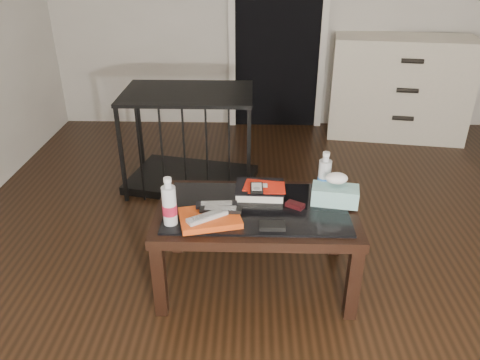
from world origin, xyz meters
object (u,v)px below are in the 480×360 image
at_px(pet_crate, 191,155).
at_px(textbook, 260,190).
at_px(coffee_table, 256,218).
at_px(water_bottle_right, 325,174).
at_px(tissue_box, 335,195).
at_px(dresser, 398,88).
at_px(water_bottle_left, 169,201).

xyz_separation_m(pet_crate, textbook, (0.49, -0.99, 0.25)).
xyz_separation_m(coffee_table, textbook, (0.02, 0.13, 0.09)).
distance_m(coffee_table, water_bottle_right, 0.42).
height_order(coffee_table, tissue_box, tissue_box).
height_order(coffee_table, pet_crate, pet_crate).
xyz_separation_m(dresser, water_bottle_left, (-1.70, -2.34, 0.13)).
relative_size(coffee_table, pet_crate, 1.00).
xyz_separation_m(dresser, pet_crate, (-1.77, -1.05, -0.22)).
distance_m(coffee_table, tissue_box, 0.41).
bearing_deg(tissue_box, water_bottle_right, 126.22).
bearing_deg(water_bottle_right, water_bottle_left, -158.02).
bearing_deg(water_bottle_right, tissue_box, -63.73).
bearing_deg(water_bottle_left, pet_crate, 93.26).
relative_size(dresser, water_bottle_right, 5.29).
relative_size(water_bottle_right, tissue_box, 1.03).
distance_m(water_bottle_left, water_bottle_right, 0.81).
height_order(coffee_table, dresser, dresser).
bearing_deg(water_bottle_left, tissue_box, 14.83).
distance_m(pet_crate, water_bottle_left, 1.33).
height_order(coffee_table, textbook, textbook).
distance_m(water_bottle_right, tissue_box, 0.13).
xyz_separation_m(textbook, water_bottle_right, (0.33, 0.01, 0.10)).
xyz_separation_m(coffee_table, dresser, (1.30, 2.18, 0.05)).
height_order(dresser, tissue_box, dresser).
distance_m(textbook, water_bottle_right, 0.34).
bearing_deg(dresser, water_bottle_right, -106.67).
bearing_deg(coffee_table, water_bottle_right, 22.10).
bearing_deg(dresser, textbook, -113.70).
relative_size(water_bottle_left, tissue_box, 1.03).
bearing_deg(water_bottle_left, dresser, 53.99).
xyz_separation_m(pet_crate, tissue_box, (0.87, -1.07, 0.28)).
distance_m(dresser, textbook, 2.41).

